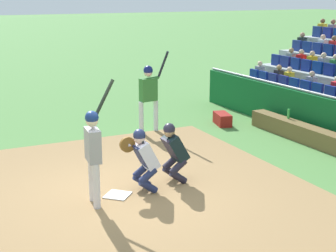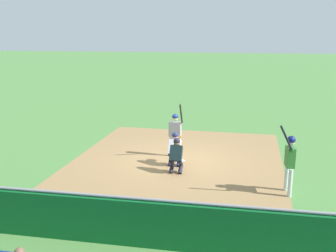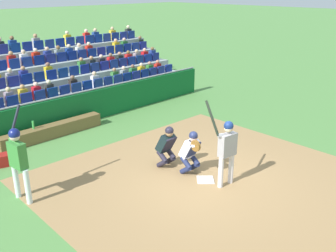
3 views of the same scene
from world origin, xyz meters
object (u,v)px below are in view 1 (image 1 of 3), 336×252
Objects in this scene: catcher_crouching at (143,156)px; home_plate_umpire at (173,150)px; home_plate_marker at (118,195)px; water_bottle_on_bench at (288,114)px; dugout_bench at (300,132)px; batter_at_plate at (93,147)px; on_deck_batter at (149,91)px; equipment_duffel_bag at (222,119)px.

catcher_crouching is 1.01× the size of home_plate_umpire.
water_bottle_on_bench reaches higher than home_plate_marker.
catcher_crouching is 5.28m from dugout_bench.
home_plate_umpire reaches higher than home_plate_marker.
batter_at_plate is at bearing 99.15° from catcher_crouching.
on_deck_batter reaches higher than batter_at_plate.
home_plate_umpire is 1.66× the size of equipment_duffel_bag.
dugout_bench is (1.15, -4.34, -0.47)m from home_plate_umpire.
home_plate_marker is 0.20× the size of on_deck_batter.
batter_at_plate is 6.58m from water_bottle_on_bench.
dugout_bench is (1.48, -6.13, -0.87)m from batter_at_plate.
batter_at_plate reaches higher than water_bottle_on_bench.
catcher_crouching reaches higher than water_bottle_on_bench.
home_plate_umpire reaches higher than equipment_duffel_bag.
dugout_bench is at bearing -142.51° from equipment_duffel_bag.
equipment_duffel_bag is at bearing 21.99° from dugout_bench.
dugout_bench is 4.14m from on_deck_batter.
home_plate_umpire is at bearing 162.03° from on_deck_batter.
home_plate_umpire is at bearing -79.53° from batter_at_plate.
equipment_duffel_bag is at bearing -49.33° from catcher_crouching.
home_plate_marker is 4.70m from on_deck_batter.
home_plate_umpire is at bearing 111.56° from water_bottle_on_bench.
dugout_bench is 1.63× the size of on_deck_batter.
equipment_duffel_bag is at bearing 31.17° from water_bottle_on_bench.
home_plate_marker is at bearing 103.06° from dugout_bench.
water_bottle_on_bench is at bearing -120.59° from on_deck_batter.
on_deck_batter is (3.83, -1.94, 0.44)m from catcher_crouching.
water_bottle_on_bench is 0.34× the size of equipment_duffel_bag.
catcher_crouching reaches higher than equipment_duffel_bag.
catcher_crouching is 4.32m from on_deck_batter.
dugout_bench reaches higher than home_plate_marker.
on_deck_batter is (3.67, -1.19, 0.47)m from home_plate_umpire.
home_plate_umpire is 0.35× the size of dugout_bench.
home_plate_marker is 0.58× the size of equipment_duffel_bag.
water_bottle_on_bench reaches higher than equipment_duffel_bag.
home_plate_marker is 1.46m from home_plate_umpire.
equipment_duffel_bag is (1.67, 1.01, -0.40)m from water_bottle_on_bench.
catcher_crouching is at bearing -90.57° from home_plate_marker.
on_deck_batter is at bearing 59.41° from water_bottle_on_bench.
home_plate_umpire is at bearing -82.99° from home_plate_marker.
on_deck_batter is at bearing 51.33° from dugout_bench.
catcher_crouching reaches higher than home_plate_marker.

